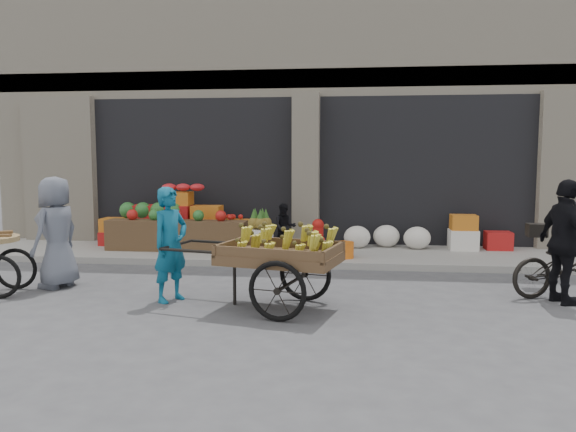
# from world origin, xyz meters

# --- Properties ---
(ground) EXTENTS (80.00, 80.00, 0.00)m
(ground) POSITION_xyz_m (0.00, 0.00, 0.00)
(ground) COLOR #424244
(ground) RESTS_ON ground
(sidewalk) EXTENTS (18.00, 2.20, 0.12)m
(sidewalk) POSITION_xyz_m (0.00, 4.10, 0.06)
(sidewalk) COLOR gray
(sidewalk) RESTS_ON ground
(building) EXTENTS (14.00, 6.45, 7.00)m
(building) POSITION_xyz_m (0.00, 8.03, 3.37)
(building) COLOR beige
(building) RESTS_ON ground
(fruit_display) EXTENTS (3.10, 1.12, 1.24)m
(fruit_display) POSITION_xyz_m (-2.48, 4.38, 0.67)
(fruit_display) COLOR #B01818
(fruit_display) RESTS_ON sidewalk
(pineapple_bin) EXTENTS (0.52, 0.52, 0.50)m
(pineapple_bin) POSITION_xyz_m (-0.75, 3.60, 0.37)
(pineapple_bin) COLOR silver
(pineapple_bin) RESTS_ON sidewalk
(fire_hydrant) EXTENTS (0.22, 0.22, 0.71)m
(fire_hydrant) POSITION_xyz_m (0.35, 3.55, 0.50)
(fire_hydrant) COLOR #A5140F
(fire_hydrant) RESTS_ON sidewalk
(orange_bucket) EXTENTS (0.32, 0.32, 0.30)m
(orange_bucket) POSITION_xyz_m (0.85, 3.50, 0.27)
(orange_bucket) COLOR orange
(orange_bucket) RESTS_ON sidewalk
(right_bay_goods) EXTENTS (3.35, 0.60, 0.70)m
(right_bay_goods) POSITION_xyz_m (2.61, 4.70, 0.41)
(right_bay_goods) COLOR silver
(right_bay_goods) RESTS_ON sidewalk
(seated_person) EXTENTS (0.51, 0.43, 0.93)m
(seated_person) POSITION_xyz_m (-0.35, 4.20, 0.58)
(seated_person) COLOR black
(seated_person) RESTS_ON sidewalk
(banana_cart) EXTENTS (2.67, 1.55, 1.05)m
(banana_cart) POSITION_xyz_m (0.02, 0.35, 0.76)
(banana_cart) COLOR brown
(banana_cart) RESTS_ON ground
(vendor_woman) EXTENTS (0.60, 0.68, 1.56)m
(vendor_woman) POSITION_xyz_m (-1.47, 0.59, 0.78)
(vendor_woman) COLOR #0F5677
(vendor_woman) RESTS_ON ground
(vendor_grey) EXTENTS (0.71, 0.92, 1.67)m
(vendor_grey) POSITION_xyz_m (-3.44, 1.18, 0.84)
(vendor_grey) COLOR slate
(vendor_grey) RESTS_ON ground
(bicycle) EXTENTS (1.82, 1.08, 0.90)m
(bicycle) POSITION_xyz_m (4.00, 1.46, 0.45)
(bicycle) COLOR black
(bicycle) RESTS_ON ground
(cyclist) EXTENTS (0.68, 1.06, 1.67)m
(cyclist) POSITION_xyz_m (3.80, 1.06, 0.84)
(cyclist) COLOR black
(cyclist) RESTS_ON ground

